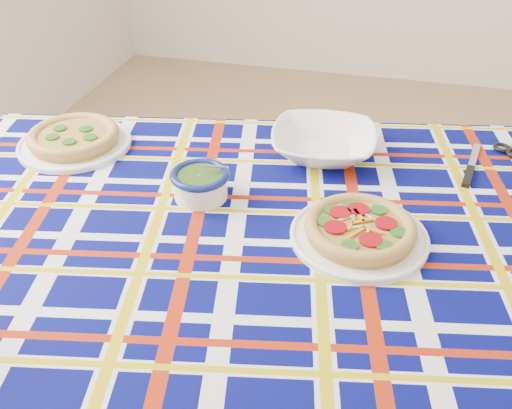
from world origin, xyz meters
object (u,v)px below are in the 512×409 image
(main_focaccia_plate, at_px, (360,228))
(pesto_bowl, at_px, (200,182))
(dining_table, at_px, (276,255))
(serving_bowl, at_px, (324,143))

(main_focaccia_plate, distance_m, pesto_bowl, 0.33)
(dining_table, height_order, pesto_bowl, pesto_bowl)
(dining_table, height_order, main_focaccia_plate, main_focaccia_plate)
(main_focaccia_plate, bearing_deg, dining_table, -179.79)
(pesto_bowl, bearing_deg, serving_bowl, 47.41)
(main_focaccia_plate, relative_size, serving_bowl, 1.10)
(dining_table, height_order, serving_bowl, serving_bowl)
(pesto_bowl, xyz_separation_m, serving_bowl, (0.21, 0.23, -0.01))
(main_focaccia_plate, bearing_deg, pesto_bowl, 168.98)
(dining_table, bearing_deg, serving_bowl, 70.87)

